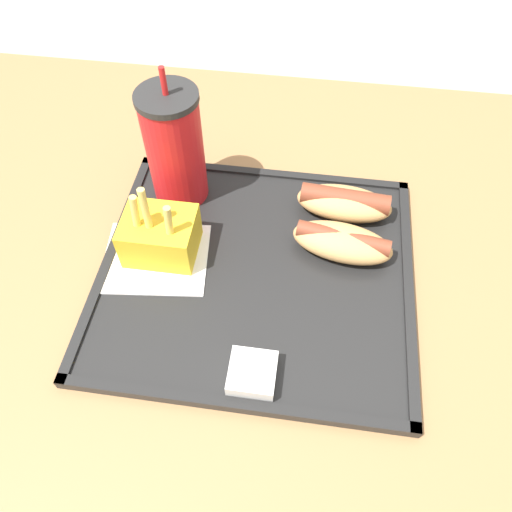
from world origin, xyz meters
The scene contains 9 objects.
ground_plane centered at (0.00, 0.00, 0.00)m, with size 8.00×8.00×0.00m, color #ADA393.
dining_table centered at (0.00, 0.00, 0.37)m, with size 1.21×0.85×0.74m.
food_tray centered at (0.03, -0.01, 0.75)m, with size 0.39×0.36×0.01m.
paper_napkin centered at (-0.10, -0.01, 0.75)m, with size 0.14×0.13×0.00m.
soda_cup centered at (-0.09, 0.11, 0.83)m, with size 0.08×0.08×0.20m.
hot_dog_far centered at (0.13, 0.10, 0.77)m, with size 0.13×0.07×0.04m.
hot_dog_near centered at (0.13, 0.04, 0.77)m, with size 0.13×0.08×0.04m.
fries_carton centered at (-0.09, 0.01, 0.78)m, with size 0.09×0.07×0.12m.
sauce_cup_mayo centered at (0.05, -0.15, 0.76)m, with size 0.05×0.05×0.02m.
Camera 1 is at (0.08, -0.36, 1.26)m, focal length 35.00 mm.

